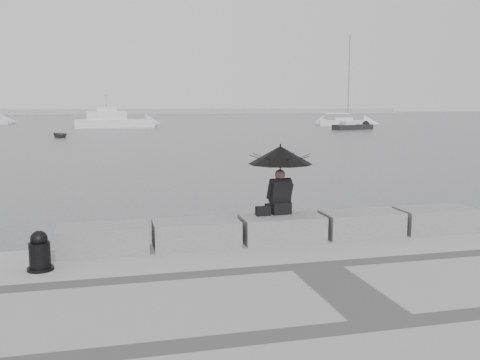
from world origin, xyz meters
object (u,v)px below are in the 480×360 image
object	(u,v)px
small_motorboat	(353,127)
dinghy	(60,135)
seated_person	(280,162)
motor_cruiser	(115,121)
mooring_bollard	(40,254)
sailboat_right	(345,122)

from	to	relation	value
small_motorboat	dinghy	world-z (taller)	small_motorboat
seated_person	small_motorboat	distance (m)	57.58
seated_person	motor_cruiser	xyz separation A→B (m)	(-2.29, 63.27, -1.13)
seated_person	mooring_bollard	world-z (taller)	seated_person
motor_cruiser	seated_person	bearing A→B (deg)	-90.21
motor_cruiser	dinghy	world-z (taller)	motor_cruiser
seated_person	dinghy	bearing A→B (deg)	94.72
mooring_bollard	dinghy	size ratio (longest dim) A/B	0.23
sailboat_right	motor_cruiser	size ratio (longest dim) A/B	1.25
sailboat_right	motor_cruiser	bearing A→B (deg)	-153.72
sailboat_right	mooring_bollard	bearing A→B (deg)	-89.07
motor_cruiser	dinghy	bearing A→B (deg)	-107.71
dinghy	small_motorboat	bearing A→B (deg)	-0.15
sailboat_right	dinghy	distance (m)	41.54
motor_cruiser	small_motorboat	bearing A→B (deg)	-25.19
dinghy	seated_person	bearing A→B (deg)	-92.61
mooring_bollard	sailboat_right	world-z (taller)	sailboat_right
seated_person	small_motorboat	world-z (taller)	seated_person
mooring_bollard	dinghy	bearing A→B (deg)	94.18
small_motorboat	dinghy	xyz separation A→B (m)	(-33.99, -7.50, -0.07)
seated_person	mooring_bollard	xyz separation A→B (m)	(-4.42, -1.11, -1.25)
small_motorboat	motor_cruiser	bearing A→B (deg)	143.14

